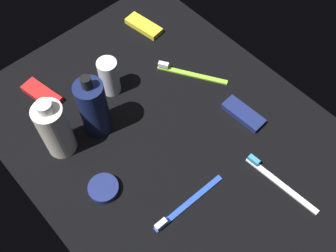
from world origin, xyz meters
The scene contains 11 objects.
ground_plane centered at (0.00, 0.00, -0.60)cm, with size 84.00×64.00×1.20cm, color black.
lotion_bottle centered at (12.06, 10.67, 7.72)cm, with size 6.33×6.33×17.85cm.
bodywash_bottle centered at (13.23, 19.81, 7.59)cm, with size 6.37×6.37×16.76cm.
deodorant_stick centered at (18.50, 1.91, 4.91)cm, with size 4.73×4.73×9.81cm, color silver.
toothbrush_lime centered at (9.29, -15.17, 0.61)cm, with size 16.01×10.36×2.10cm.
toothbrush_white centered at (-24.48, -9.06, 0.61)cm, with size 18.04×2.51×2.10cm.
toothbrush_blue centered at (-15.38, 9.26, 0.61)cm, with size 1.85×18.03×2.10cm.
snack_bar_red centered at (28.17, 15.57, 0.75)cm, with size 10.40×4.00×1.50cm, color red.
snack_bar_navy centered at (-8.33, -16.20, 0.75)cm, with size 10.40×4.00×1.50cm, color navy.
snack_bar_yellow centered at (28.94, -17.38, 0.75)cm, with size 10.40×4.00×1.50cm, color yellow.
cream_tin_right centered at (-1.31, 19.35, 0.84)cm, with size 6.46×6.46×1.68cm, color navy.
Camera 1 is at (-33.77, 30.61, 78.12)cm, focal length 42.27 mm.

